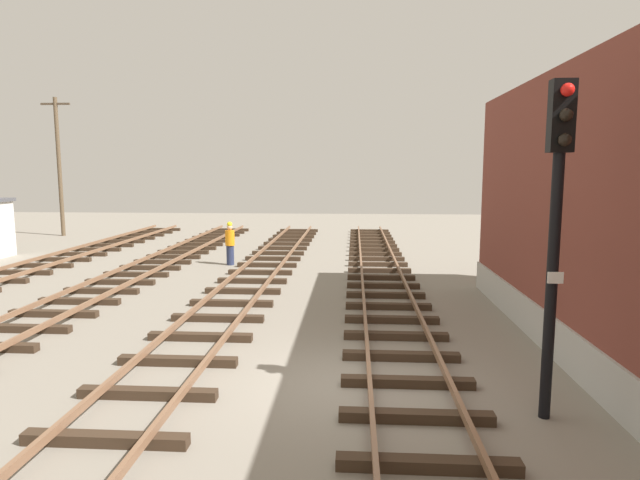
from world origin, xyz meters
The scene contains 6 objects.
ground_plane centered at (0.00, 0.00, 0.00)m, with size 80.00×80.00×0.00m, color gray.
track_near_building centered at (1.08, 0.00, 0.13)m, with size 2.50×51.76×0.32m.
track_centre centered at (-3.59, 0.00, 0.13)m, with size 2.50×51.76×0.32m.
signal_mast centered at (3.20, -1.11, 3.39)m, with size 0.36×0.40×5.41m.
utility_pole_far centered at (-18.09, 22.05, 4.42)m, with size 1.80×0.24×8.45m.
track_worker_foreground centered at (-5.26, 12.55, 0.93)m, with size 0.40×0.40×1.87m.
Camera 1 is at (0.05, -9.53, 4.03)m, focal length 29.58 mm.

